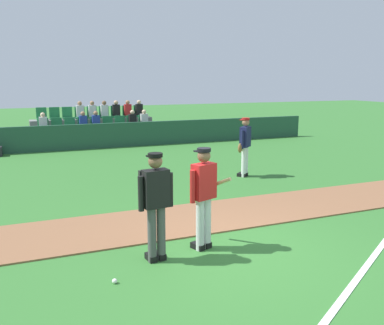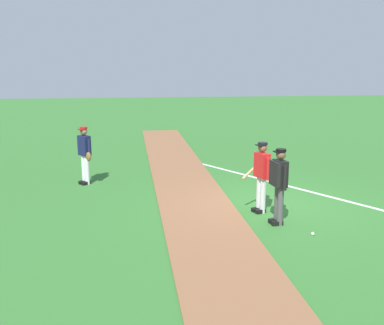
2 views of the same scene
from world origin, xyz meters
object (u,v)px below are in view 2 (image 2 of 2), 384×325
object	(u,v)px
batter_red_jersey	(261,174)
umpire_home_plate	(279,182)
runner_navy_jersey	(85,153)
baseball	(313,234)

from	to	relation	value
batter_red_jersey	umpire_home_plate	world-z (taller)	same
batter_red_jersey	runner_navy_jersey	size ratio (longest dim) A/B	1.00
runner_navy_jersey	baseball	xyz separation A→B (m)	(-5.03, -5.21, -0.93)
umpire_home_plate	baseball	size ratio (longest dim) A/B	23.78
runner_navy_jersey	baseball	size ratio (longest dim) A/B	23.78
umpire_home_plate	batter_red_jersey	bearing A→B (deg)	9.07
batter_red_jersey	baseball	bearing A→B (deg)	-158.24
umpire_home_plate	runner_navy_jersey	size ratio (longest dim) A/B	1.00
baseball	umpire_home_plate	bearing A→B (deg)	33.76
batter_red_jersey	baseball	distance (m)	2.04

